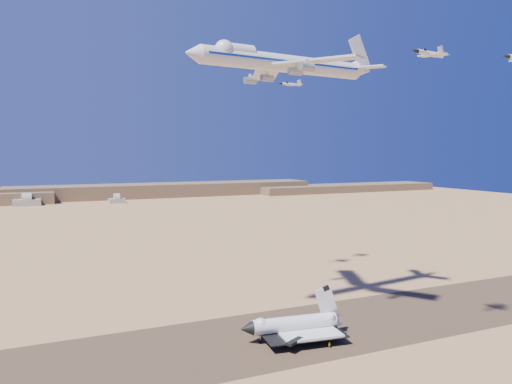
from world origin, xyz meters
name	(u,v)px	position (x,y,z in m)	size (l,w,h in m)	color
ground	(223,345)	(0.00, 0.00, 0.00)	(1200.00, 1200.00, 0.00)	tan
runway	(223,345)	(0.00, 0.00, 0.03)	(600.00, 50.00, 0.06)	brown
ridgeline	(130,193)	(65.32, 527.31, 7.63)	(960.00, 90.00, 18.00)	brown
hangars	(23,202)	(-64.00, 478.43, 4.83)	(200.50, 29.50, 30.00)	#A09A8E
shuttle	(294,325)	(23.33, -5.04, 4.70)	(35.59, 24.50, 17.48)	silver
carrier_747	(280,63)	(29.69, 18.21, 94.88)	(82.61, 63.33, 20.51)	silver
crew_a	(322,339)	(30.65, -10.94, 0.99)	(0.68, 0.44, 1.86)	orange
crew_b	(330,345)	(30.24, -16.33, 1.01)	(0.92, 0.53, 1.90)	orange
crew_c	(324,338)	(31.72, -10.79, 0.93)	(1.02, 0.52, 1.74)	orange
chase_jet_a	(429,53)	(56.76, -28.63, 92.23)	(15.35, 8.69, 3.86)	silver
chase_jet_c	(262,78)	(45.94, 68.47, 96.84)	(14.71, 8.00, 3.66)	silver
chase_jet_d	(291,84)	(65.93, 76.85, 96.31)	(14.04, 7.62, 3.50)	silver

